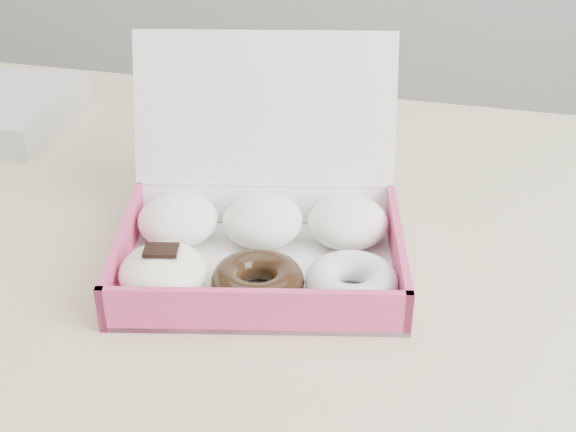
# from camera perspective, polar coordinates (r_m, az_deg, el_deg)

# --- Properties ---
(table) EXTENTS (1.20, 0.80, 0.75)m
(table) POSITION_cam_1_polar(r_m,az_deg,el_deg) (0.96, -5.05, -4.03)
(table) COLOR #D1BA89
(table) RESTS_ON ground
(donut_box) EXTENTS (0.34, 0.32, 0.20)m
(donut_box) POSITION_cam_1_polar(r_m,az_deg,el_deg) (0.82, -2.14, -1.31)
(donut_box) COLOR white
(donut_box) RESTS_ON table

